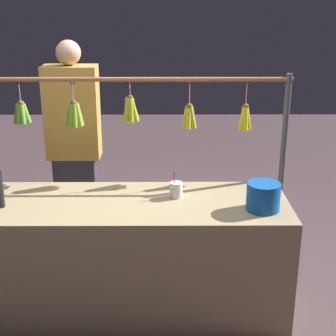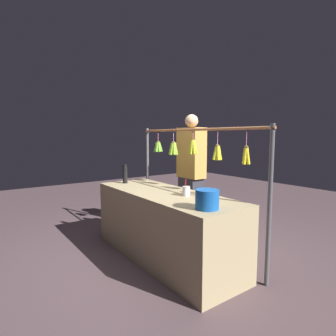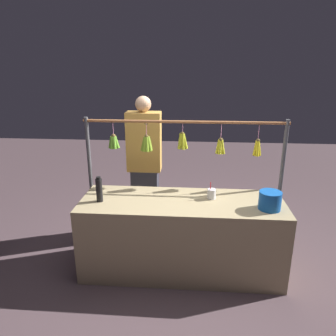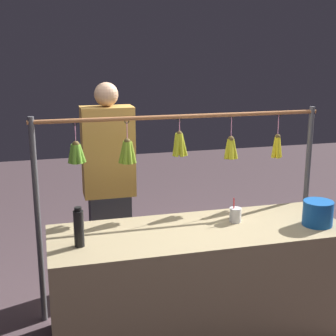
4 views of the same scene
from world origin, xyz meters
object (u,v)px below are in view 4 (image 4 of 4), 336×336
object	(u,v)px
blue_bucket	(318,213)
vendor_person	(109,191)
water_bottle	(79,228)
drink_cup	(235,215)

from	to	relation	value
blue_bucket	vendor_person	xyz separation A→B (m)	(1.37, -0.99, -0.02)
water_bottle	blue_bucket	xyz separation A→B (m)	(-1.69, 0.05, -0.04)
water_bottle	blue_bucket	distance (m)	1.69
drink_cup	blue_bucket	bearing A→B (deg)	159.01
water_bottle	drink_cup	size ratio (longest dim) A/B	1.45
water_bottle	drink_cup	xyz separation A→B (m)	(-1.14, -0.16, -0.07)
water_bottle	blue_bucket	bearing A→B (deg)	178.21
blue_bucket	vendor_person	size ratio (longest dim) A/B	0.12
water_bottle	vendor_person	size ratio (longest dim) A/B	0.15
blue_bucket	drink_cup	size ratio (longest dim) A/B	1.17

